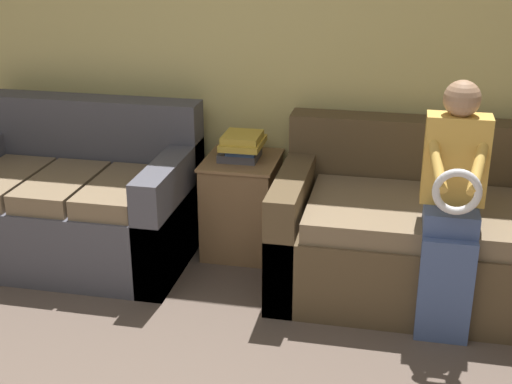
% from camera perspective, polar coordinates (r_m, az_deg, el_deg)
% --- Properties ---
extents(wall_back, '(6.70, 0.06, 2.55)m').
position_cam_1_polar(wall_back, '(4.38, -0.33, 12.34)').
color(wall_back, '#DBCC7F').
rests_on(wall_back, ground_plane).
extents(couch_main, '(1.85, 0.98, 0.87)m').
position_cam_1_polar(couch_main, '(4.05, 15.01, -3.44)').
color(couch_main, brown).
rests_on(couch_main, ground_plane).
extents(couch_side, '(1.41, 0.90, 0.91)m').
position_cam_1_polar(couch_side, '(4.44, -14.29, -0.92)').
color(couch_side, '#4C4C56').
rests_on(couch_side, ground_plane).
extents(child_left_seated, '(0.31, 0.38, 1.25)m').
position_cam_1_polar(child_left_seated, '(3.53, 15.45, -0.68)').
color(child_left_seated, '#475B8E').
rests_on(child_left_seated, ground_plane).
extents(side_shelf, '(0.44, 0.50, 0.60)m').
position_cam_1_polar(side_shelf, '(4.36, -1.11, -0.95)').
color(side_shelf, olive).
rests_on(side_shelf, ground_plane).
extents(book_stack, '(0.25, 0.30, 0.16)m').
position_cam_1_polar(book_stack, '(4.23, -1.13, 3.71)').
color(book_stack, '#4C4C56').
rests_on(book_stack, side_shelf).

